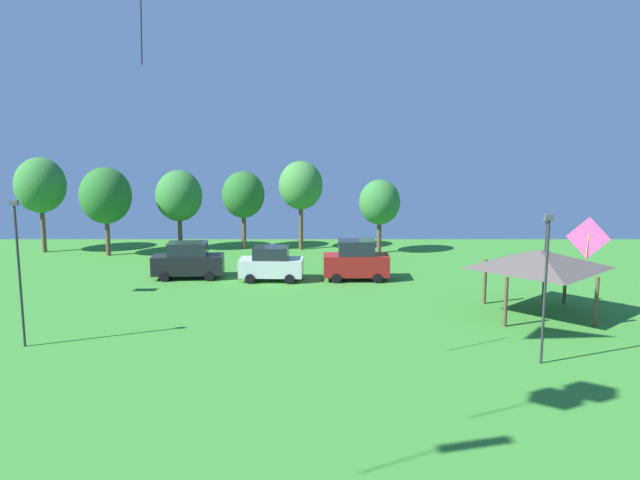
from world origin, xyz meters
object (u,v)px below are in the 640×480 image
Objects in this scene: park_pavilion at (542,259)px; light_post_2 at (548,260)px; treeline_tree_4 at (304,186)px; light_post_1 at (22,266)px; treeline_tree_0 at (44,185)px; treeline_tree_2 at (182,196)px; parked_car_second_from_left at (274,264)px; light_post_0 at (549,281)px; parked_car_leftmost at (191,261)px; treeline_tree_1 at (109,196)px; treeline_tree_3 at (246,195)px; parked_car_third_from_left at (359,261)px; treeline_tree_5 at (383,202)px; kite_flying_0 at (592,238)px.

light_post_2 is (0.27, -0.14, 0.00)m from park_pavilion.
light_post_1 is at bearing -116.48° from treeline_tree_4.
treeline_tree_0 reaches higher than treeline_tree_2.
treeline_tree_2 is at bearing 129.18° from parked_car_second_from_left.
light_post_1 reaches higher than light_post_2.
light_post_0 is 0.90× the size of treeline_tree_4.
parked_car_leftmost is 0.70× the size of treeline_tree_1.
parked_car_third_from_left is at bearing -52.29° from treeline_tree_3.
treeline_tree_2 reaches higher than parked_car_third_from_left.
treeline_tree_1 is at bearing 97.42° from light_post_1.
treeline_tree_2 is at bearing 175.36° from treeline_tree_5.
parked_car_third_from_left is at bearing -38.04° from treeline_tree_2.
treeline_tree_5 reaches higher than parked_car_second_from_left.
light_post_1 reaches higher than parked_car_leftmost.
light_post_0 is (18.50, -16.33, 2.47)m from parked_car_leftmost.
treeline_tree_0 reaches higher than treeline_tree_3.
treeline_tree_0 is at bearing 152.11° from light_post_2.
light_post_0 is 7.91m from light_post_2.
light_post_1 reaches higher than treeline_tree_5.
light_post_2 is 33.40m from treeline_tree_1.
treeline_tree_0 reaches higher than treeline_tree_5.
light_post_1 is 27.54m from treeline_tree_4.
kite_flying_0 reaches higher than light_post_2.
parked_car_second_from_left is 0.66× the size of treeline_tree_3.
light_post_2 is 0.74× the size of treeline_tree_4.
treeline_tree_1 reaches higher than parked_car_leftmost.
treeline_tree_1 is 10.78m from treeline_tree_3.
parked_car_third_from_left is at bearing -6.40° from parked_car_leftmost.
light_post_2 is at bearing -30.29° from treeline_tree_1.
parked_car_leftmost is 1.11× the size of parked_car_third_from_left.
kite_flying_0 is 37.00m from treeline_tree_2.
light_post_1 is 26.47m from light_post_2.
light_post_2 reaches higher than parked_car_second_from_left.
park_pavilion is 33.10m from treeline_tree_1.
light_post_1 is 24.58m from treeline_tree_2.
parked_car_second_from_left is at bearing -53.17° from treeline_tree_2.
kite_flying_0 is 21.21m from parked_car_third_from_left.
treeline_tree_5 is (27.06, -0.32, -1.32)m from treeline_tree_0.
treeline_tree_5 is (21.46, 1.07, -0.65)m from treeline_tree_1.
treeline_tree_3 is (16.03, 1.36, -0.90)m from treeline_tree_0.
parked_car_second_from_left is 0.55× the size of treeline_tree_0.
light_post_0 is 29.15m from treeline_tree_4.
park_pavilion is (9.43, -8.20, 1.77)m from parked_car_third_from_left.
treeline_tree_1 is (-13.48, 8.65, 3.60)m from parked_car_second_from_left.
light_post_2 reaches higher than parked_car_leftmost.
light_post_1 is 1.17× the size of treeline_tree_5.
treeline_tree_2 is (5.22, 2.38, -0.28)m from treeline_tree_1.
light_post_1 is at bearing -140.64° from parked_car_third_from_left.
kite_flying_0 is 34.56m from treeline_tree_3.
treeline_tree_0 is (-31.95, 25.71, 1.73)m from light_post_0.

